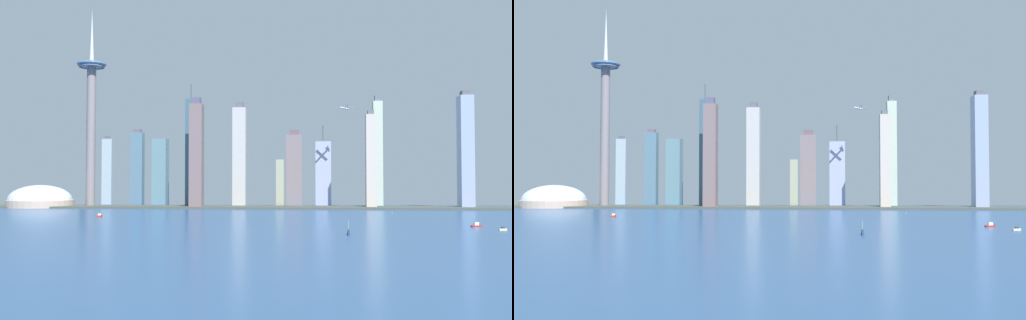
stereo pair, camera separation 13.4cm
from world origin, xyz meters
TOP-DOWN VIEW (x-y plane):
  - ground_plane at (0.00, 0.00)m, footprint 6000.00×6000.00m
  - waterfront_pier at (0.00, 492.31)m, footprint 901.18×71.81m
  - observation_tower at (-293.19, 507.96)m, footprint 47.37×47.37m
  - stadium_dome at (-372.92, 496.58)m, footprint 105.92×105.92m
  - skyscraper_0 at (182.00, 589.42)m, footprint 15.79×19.72m
  - skyscraper_1 at (159.69, 495.94)m, footprint 15.83×17.04m
  - skyscraper_2 at (-289.02, 577.99)m, footprint 17.61×13.37m
  - skyscraper_3 at (-134.66, 549.04)m, footprint 14.02×27.93m
  - skyscraper_4 at (39.24, 578.50)m, footprint 26.99×22.80m
  - skyscraper_5 at (-231.45, 563.70)m, footprint 20.69×16.30m
  - skyscraper_6 at (16.49, 546.99)m, footprint 12.68×27.80m
  - skyscraper_7 at (-112.42, 482.94)m, footprint 20.06×23.48m
  - skyscraper_8 at (-350.55, 593.36)m, footprint 20.90×23.74m
  - skyscraper_9 at (306.83, 508.66)m, footprint 20.22×26.57m
  - skyscraper_10 at (-49.71, 529.40)m, footprint 21.38×19.92m
  - skyscraper_11 at (89.14, 594.69)m, footprint 26.94×13.76m
  - skyscraper_12 at (-193.03, 572.10)m, footprint 24.61×24.52m
  - boat_0 at (91.70, 66.69)m, footprint 2.30×6.19m
  - boat_1 at (-188.74, 267.39)m, footprint 8.36×14.44m
  - boat_2 at (219.05, 159.53)m, footprint 11.40×7.52m
  - boat_3 at (230.05, 119.56)m, footprint 7.29×3.51m
  - channel_buoy_0 at (173.46, 377.20)m, footprint 1.70×1.70m
  - channel_buoy_1 at (244.50, 350.64)m, footprint 1.12×1.12m
  - airplane at (121.01, 523.21)m, footprint 27.22×25.96m

SIDE VIEW (x-z plane):
  - ground_plane at x=0.00m, z-range 0.00..0.00m
  - channel_buoy_0 at x=173.46m, z-range 0.00..2.24m
  - boat_3 at x=230.05m, z-range -0.42..2.84m
  - channel_buoy_1 at x=244.50m, z-range 0.00..2.60m
  - boat_1 at x=-188.74m, z-range -0.51..3.39m
  - waterfront_pier at x=0.00m, z-range 0.00..2.91m
  - boat_2 at x=219.05m, z-range -0.59..3.54m
  - boat_0 at x=91.70m, z-range -3.88..7.26m
  - stadium_dome at x=-372.92m, z-range -14.01..34.74m
  - skyscraper_6 at x=16.49m, z-range 0.00..77.76m
  - skyscraper_8 at x=-350.55m, z-range -2.94..85.67m
  - skyscraper_11 at x=89.14m, z-range -14.08..125.30m
  - skyscraper_12 at x=-193.03m, z-range 0.00..115.44m
  - skyscraper_2 at x=-289.02m, z-range -1.60..119.84m
  - skyscraper_4 at x=39.24m, z-range -2.70..126.94m
  - skyscraper_5 at x=-231.45m, z-range -1.76..129.92m
  - skyscraper_1 at x=159.69m, z-range -2.00..150.32m
  - skyscraper_10 at x=-49.71m, z-range -2.86..168.98m
  - skyscraper_7 at x=-112.42m, z-range -3.24..170.60m
  - skyscraper_9 at x=306.83m, z-range -2.38..180.67m
  - skyscraper_3 at x=-134.66m, z-range -13.59..193.79m
  - skyscraper_0 at x=182.00m, z-range -3.21..186.14m
  - airplane at x=121.01m, z-range 156.05..163.89m
  - observation_tower at x=-293.19m, z-range 4.06..331.78m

